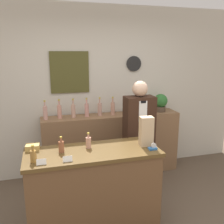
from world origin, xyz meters
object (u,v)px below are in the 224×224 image
object	(u,v)px
shopkeeper	(139,138)
paper_bag	(146,131)
tape_dispenser	(153,147)
potted_plant	(161,102)

from	to	relation	value
shopkeeper	paper_bag	distance (m)	0.75
tape_dispenser	shopkeeper	bearing A→B (deg)	78.78
potted_plant	paper_bag	world-z (taller)	potted_plant
shopkeeper	paper_bag	xyz separation A→B (m)	(-0.18, -0.66, 0.32)
shopkeeper	tape_dispenser	world-z (taller)	shopkeeper
potted_plant	paper_bag	distance (m)	1.52
potted_plant	tape_dispenser	distance (m)	1.63
potted_plant	tape_dispenser	bearing A→B (deg)	-119.19
shopkeeper	potted_plant	xyz separation A→B (m)	(0.63, 0.63, 0.36)
shopkeeper	tape_dispenser	distance (m)	0.82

